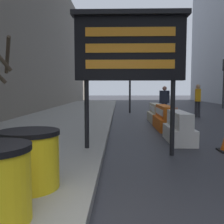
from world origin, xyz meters
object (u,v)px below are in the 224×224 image
Objects in this scene: jersey_barrier_cream at (156,114)px; traffic_light_near_curb at (130,65)px; traffic_cone_near at (177,113)px; message_board at (130,48)px; jersey_barrier_white at (179,129)px; barrel_drum_middle at (30,159)px; pedestrian_worker at (164,100)px; pedestrian_passerby at (198,98)px; jersey_barrier_orange_far at (164,119)px.

jersey_barrier_cream is 5.17m from traffic_light_near_curb.
jersey_barrier_cream reaches higher than traffic_cone_near.
jersey_barrier_white is at bearing 46.21° from message_board.
jersey_barrier_white is (2.81, 3.83, -0.17)m from barrel_drum_middle.
pedestrian_worker is at bearing 64.44° from jersey_barrier_cream.
barrel_drum_middle is 0.48× the size of jersey_barrier_white.
traffic_light_near_curb is (1.84, 12.70, 2.38)m from barrel_drum_middle.
traffic_cone_near is 0.15× the size of traffic_light_near_curb.
pedestrian_passerby is (2.42, 2.01, 0.65)m from jersey_barrier_cream.
jersey_barrier_cream is at bearing 101.70° from pedestrian_worker.
traffic_cone_near is at bearing -57.61° from traffic_light_near_curb.
pedestrian_passerby is (3.84, 7.96, -1.31)m from message_board.
pedestrian_passerby is (5.24, 10.31, 0.47)m from barrel_drum_middle.
jersey_barrier_white is 4.47m from jersey_barrier_cream.
message_board is 2.83m from jersey_barrier_white.
barrel_drum_middle reaches higher than traffic_cone_near.
message_board is at bearing -133.79° from jersey_barrier_white.
pedestrian_passerby reaches higher than pedestrian_worker.
traffic_light_near_curb reaches higher than jersey_barrier_orange_far.
message_board is 1.87× the size of jersey_barrier_white.
jersey_barrier_orange_far is 1.14× the size of pedestrian_passerby.
pedestrian_passerby is (1.85, 0.82, 0.06)m from pedestrian_worker.
jersey_barrier_orange_far is at bearing 65.41° from barrel_drum_middle.
jersey_barrier_white reaches higher than traffic_cone_near.
traffic_light_near_curb is at bearing 96.30° from jersey_barrier_white.
jersey_barrier_white is 2.75× the size of traffic_cone_near.
traffic_light_near_curb is (-0.98, 4.39, 2.56)m from jersey_barrier_cream.
traffic_cone_near is (1.15, 5.50, -0.08)m from jersey_barrier_white.
barrel_drum_middle is 0.26× the size of message_board.
traffic_cone_near is (1.15, 1.02, -0.06)m from jersey_barrier_cream.
barrel_drum_middle is 13.05m from traffic_light_near_curb.
jersey_barrier_orange_far is at bearing -81.50° from traffic_light_near_curb.
traffic_light_near_curb reaches higher than barrel_drum_middle.
pedestrian_worker reaches higher than barrel_drum_middle.
message_board is at bearing 59.35° from barrel_drum_middle.
message_board is 5.14× the size of traffic_cone_near.
traffic_light_near_curb is at bearing 81.77° from barrel_drum_middle.
jersey_barrier_cream is 1.15× the size of pedestrian_passerby.
jersey_barrier_cream is at bearing -138.42° from traffic_cone_near.
jersey_barrier_orange_far is 0.48× the size of traffic_light_near_curb.
traffic_light_near_curb is 2.52× the size of pedestrian_worker.
message_board reaches higher than jersey_barrier_orange_far.
traffic_light_near_curb reaches higher than jersey_barrier_white.
jersey_barrier_orange_far is 3.44m from pedestrian_worker.
jersey_barrier_white is 1.03× the size of pedestrian_worker.
traffic_light_near_curb reaches higher than message_board.
jersey_barrier_white is 9.27m from traffic_light_near_curb.
traffic_cone_near is 4.77m from traffic_light_near_curb.
pedestrian_passerby is at bearing -119.01° from pedestrian_worker.
barrel_drum_middle is 0.49× the size of pedestrian_worker.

